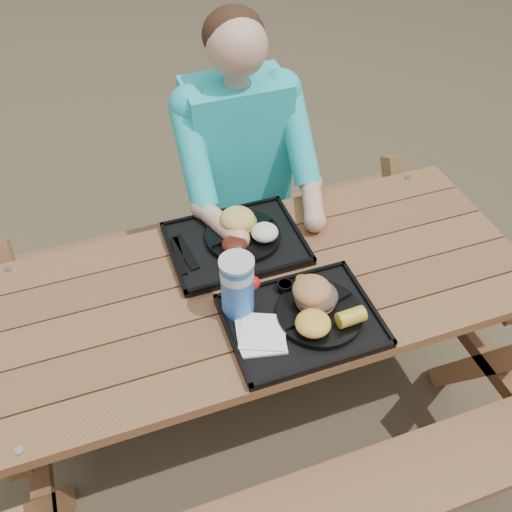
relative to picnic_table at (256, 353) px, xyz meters
name	(u,v)px	position (x,y,z in m)	size (l,w,h in m)	color
ground	(256,407)	(0.00, 0.00, -0.38)	(60.00, 60.00, 0.00)	#999999
picnic_table	(256,353)	(0.00, 0.00, 0.00)	(1.80, 1.49, 0.75)	#999999
tray_near	(302,322)	(0.08, -0.20, 0.39)	(0.45, 0.35, 0.02)	black
tray_far	(236,244)	(-0.01, 0.19, 0.39)	(0.45, 0.35, 0.02)	black
plate_near	(320,314)	(0.13, -0.20, 0.41)	(0.26, 0.26, 0.02)	black
plate_far	(243,236)	(0.02, 0.20, 0.41)	(0.26, 0.26, 0.02)	black
napkin_stack	(261,336)	(-0.06, -0.22, 0.40)	(0.14, 0.14, 0.02)	white
soda_cup	(237,287)	(-0.09, -0.09, 0.49)	(0.10, 0.10, 0.20)	blue
condiment_bbq	(285,287)	(0.07, -0.07, 0.41)	(0.05, 0.05, 0.03)	black
condiment_mustard	(302,282)	(0.13, -0.07, 0.41)	(0.05, 0.05, 0.03)	yellow
sandwich	(317,288)	(0.13, -0.16, 0.48)	(0.12, 0.12, 0.13)	#BF7A43
mac_cheese	(313,323)	(0.08, -0.25, 0.44)	(0.10, 0.10, 0.05)	yellow
corn_cob	(351,317)	(0.20, -0.27, 0.44)	(0.08, 0.08, 0.05)	yellow
cutlery_far	(186,252)	(-0.18, 0.20, 0.40)	(0.03, 0.18, 0.01)	black
burger	(237,216)	(0.02, 0.24, 0.47)	(0.12, 0.12, 0.11)	#EDBF53
baked_beans	(234,244)	(-0.03, 0.14, 0.43)	(0.09, 0.09, 0.04)	#521B10
potato_salad	(265,232)	(0.09, 0.16, 0.44)	(0.09, 0.09, 0.05)	white
diner	(240,194)	(0.14, 0.60, 0.27)	(0.48, 0.84, 1.28)	teal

